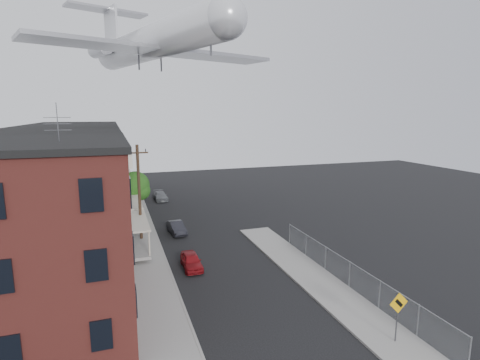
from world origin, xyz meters
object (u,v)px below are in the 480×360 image
object	(u,v)px
warning_sign	(398,310)
car_near	(191,261)
car_mid	(176,228)
car_far	(160,196)
airplane	(151,43)
utility_pole	(139,194)
street_tree	(136,187)

from	to	relation	value
warning_sign	car_near	world-z (taller)	warning_sign
car_mid	car_far	size ratio (longest dim) A/B	0.90
car_near	car_far	xyz separation A→B (m)	(0.60, 23.62, -0.00)
car_near	airplane	xyz separation A→B (m)	(-0.68, 15.68, 18.39)
car_near	airplane	size ratio (longest dim) A/B	0.12
utility_pole	street_tree	size ratio (longest dim) A/B	1.73
warning_sign	street_tree	size ratio (longest dim) A/B	0.54
warning_sign	car_near	distance (m)	15.09
utility_pole	car_mid	world-z (taller)	utility_pole
car_far	airplane	bearing A→B (deg)	-101.21
car_far	car_near	bearing A→B (deg)	-93.52
car_mid	street_tree	bearing A→B (deg)	107.16
car_near	car_far	distance (m)	23.63
street_tree	car_near	size ratio (longest dim) A/B	1.53
street_tree	car_near	xyz separation A→B (m)	(2.88, -16.22, -2.87)
car_mid	car_far	xyz separation A→B (m)	(0.30, 14.94, -0.01)
warning_sign	car_mid	distance (m)	22.79
street_tree	car_mid	distance (m)	8.66
utility_pole	car_near	size ratio (longest dim) A/B	2.64
utility_pole	car_far	size ratio (longest dim) A/B	2.27
street_tree	airplane	bearing A→B (deg)	-13.73
street_tree	airplane	world-z (taller)	airplane
car_near	car_mid	xyz separation A→B (m)	(0.30, 8.68, 0.01)
street_tree	utility_pole	bearing A→B (deg)	-91.89
utility_pole	airplane	size ratio (longest dim) A/B	0.30
warning_sign	car_near	size ratio (longest dim) A/B	0.82
utility_pole	street_tree	bearing A→B (deg)	88.11
utility_pole	car_near	bearing A→B (deg)	-63.02
street_tree	car_far	bearing A→B (deg)	64.86
street_tree	car_far	size ratio (longest dim) A/B	1.31
warning_sign	car_mid	size ratio (longest dim) A/B	0.78
utility_pole	car_near	xyz separation A→B (m)	(3.20, -6.29, -4.09)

